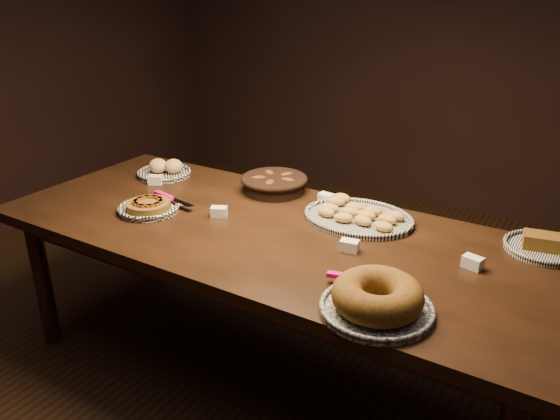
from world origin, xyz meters
The scene contains 9 objects.
ground centered at (0.00, 0.00, 0.00)m, with size 5.00×5.00×0.00m, color black.
buffet_table centered at (0.00, 0.00, 0.68)m, with size 2.40×1.00×0.75m.
apple_tart_plate centered at (-0.56, -0.13, 0.77)m, with size 0.32×0.29×0.05m.
madeleine_platter centered at (0.29, 0.27, 0.77)m, with size 0.48×0.39×0.05m.
bundt_cake_plate centered at (0.63, -0.35, 0.80)m, with size 0.40×0.36×0.11m.
croissant_basket centered at (-0.21, 0.38, 0.80)m, with size 0.34×0.34×0.08m.
bread_roll_plate centered at (-0.83, 0.28, 0.78)m, with size 0.28×0.28×0.09m.
loaf_plate centered at (1.02, 0.38, 0.77)m, with size 0.30×0.30×0.07m.
tent_cards centered at (0.05, 0.12, 0.77)m, with size 1.68×0.46×0.04m.
Camera 1 is at (1.14, -1.75, 1.71)m, focal length 35.00 mm.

